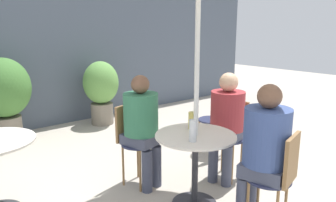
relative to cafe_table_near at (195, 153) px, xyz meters
name	(u,v)px	position (x,y,z in m)	size (l,w,h in m)	color
storefront_wall	(38,38)	(-0.21, 3.45, 0.97)	(10.00, 0.06, 3.00)	#4C5666
cafe_table_near	(195,153)	(0.00, 0.00, 0.00)	(0.76, 0.76, 0.71)	#2D2D33
bistro_chair_0	(279,174)	(0.20, -0.76, 0.01)	(0.38, 0.40, 0.87)	#232847
bistro_chair_1	(231,131)	(0.76, 0.20, 0.01)	(0.40, 0.38, 0.87)	#232847
bistro_chair_2	(133,136)	(-0.20, 0.76, 0.01)	(0.38, 0.40, 0.87)	#232847
bistro_chair_3	(216,116)	(1.08, 0.71, 0.01)	(0.37, 0.39, 0.87)	#232847
seated_person_0	(264,146)	(0.16, -0.63, 0.21)	(0.40, 0.42, 1.25)	#42475B
seated_person_1	(227,118)	(0.62, 0.16, 0.19)	(0.41, 0.39, 1.21)	#42475B
seated_person_2	(142,122)	(-0.16, 0.63, 0.19)	(0.38, 0.41, 1.21)	#42475B
beer_glass_0	(193,131)	(-0.15, -0.11, 0.27)	(0.07, 0.07, 0.19)	silver
beer_glass_1	(192,120)	(0.10, 0.16, 0.26)	(0.07, 0.07, 0.17)	#DBC65B
potted_plant_0	(4,93)	(-0.92, 2.92, 0.23)	(0.74, 0.74, 1.26)	slate
potted_plant_1	(101,88)	(0.63, 2.97, 0.11)	(0.61, 0.61, 1.10)	slate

